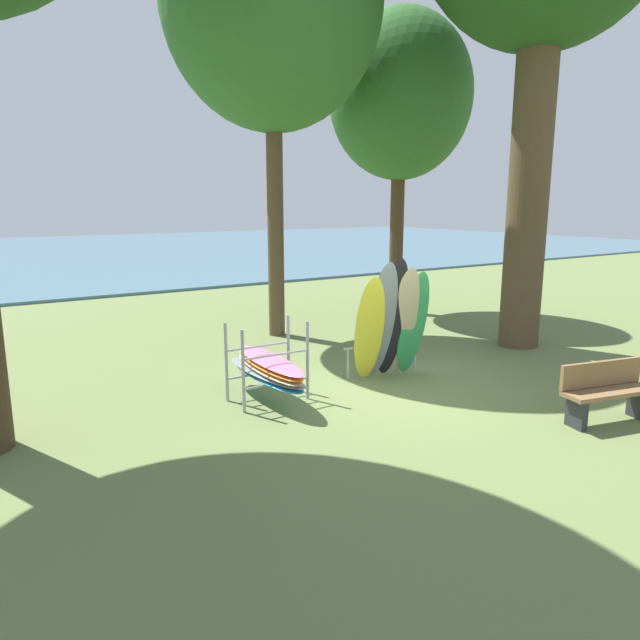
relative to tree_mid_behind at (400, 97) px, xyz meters
name	(u,v)px	position (x,y,z in m)	size (l,w,h in m)	color
ground_plane	(396,388)	(-4.48, -5.36, -5.76)	(80.00, 80.00, 0.00)	olive
lake_water	(68,253)	(-4.48, 24.81, -5.71)	(80.00, 36.00, 0.10)	#477084
tree_mid_behind	(400,97)	(0.00, 0.00, 0.00)	(3.79, 3.79, 7.97)	#4C3823
tree_far_left_back	(272,0)	(-4.23, -0.79, 1.43)	(4.70, 4.70, 9.92)	brown
leaning_board_pile	(392,323)	(-4.21, -4.89, -4.76)	(1.50, 0.88, 2.16)	yellow
board_storage_rack	(268,368)	(-6.52, -4.71, -5.24)	(1.15, 2.13, 1.25)	#9EA0A5
park_bench	(606,391)	(-2.95, -8.08, -5.31)	(1.46, 0.71, 0.85)	#2D2D33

